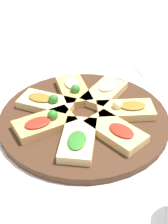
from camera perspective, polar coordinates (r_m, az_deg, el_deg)
ground_plane at (r=0.73m, az=0.00°, el=-1.66°), size 3.00×3.00×0.00m
serving_board at (r=0.72m, az=0.00°, el=-1.13°), size 0.39×0.39×0.02m
focaccia_slice_0 at (r=0.68m, az=-7.06°, el=-2.20°), size 0.13×0.07×0.04m
focaccia_slice_1 at (r=0.64m, az=-1.08°, el=-5.05°), size 0.13×0.15×0.03m
focaccia_slice_2 at (r=0.66m, az=5.82°, el=-3.54°), size 0.10×0.14×0.03m
focaccia_slice_3 at (r=0.72m, az=7.59°, el=0.45°), size 0.15×0.11×0.04m
focaccia_slice_4 at (r=0.78m, az=3.79°, el=3.62°), size 0.15×0.12×0.03m
focaccia_slice_5 at (r=0.79m, az=-1.93°, el=4.06°), size 0.09×0.14×0.04m
focaccia_slice_6 at (r=0.75m, az=-6.86°, el=1.73°), size 0.14×0.14×0.04m
napkin_stack at (r=0.97m, az=13.84°, el=7.93°), size 0.17×0.15×0.01m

